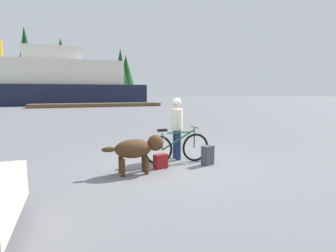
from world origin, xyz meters
TOP-DOWN VIEW (x-y plane):
  - ground_plane at (0.00, 0.00)m, footprint 160.00×160.00m
  - bicycle at (0.17, 0.20)m, footprint 1.76×0.44m
  - person_cyclist at (0.32, 0.59)m, footprint 0.32×0.53m
  - dog at (-0.98, -0.32)m, footprint 1.40×0.49m
  - backpack at (0.84, -0.21)m, footprint 0.33×0.29m
  - handbag_pannier at (-0.37, -0.10)m, footprint 0.35×0.25m
  - dock_pier at (0.43, 26.66)m, footprint 14.85×2.57m
  - ferry_boat at (-7.38, 34.59)m, footprint 29.94×8.70m
  - sailboat_moored at (-5.84, 32.40)m, footprint 6.68×1.87m
  - pine_tree_far_left at (-9.96, 48.98)m, footprint 3.51×3.51m
  - pine_tree_center at (-4.13, 52.60)m, footprint 4.28×4.28m
  - pine_tree_far_right at (7.67, 52.53)m, footprint 3.02×3.02m
  - pine_tree_mid_back at (9.03, 53.68)m, footprint 3.55×3.55m

SIDE VIEW (x-z plane):
  - ground_plane at x=0.00m, z-range 0.00..0.00m
  - handbag_pannier at x=-0.37m, z-range 0.00..0.34m
  - dock_pier at x=0.43m, z-range 0.00..0.40m
  - backpack at x=0.84m, z-range 0.00..0.48m
  - bicycle at x=0.17m, z-range -0.06..0.86m
  - sailboat_moored at x=-5.84m, z-range -3.47..4.47m
  - dog at x=-0.98m, z-range 0.14..1.00m
  - person_cyclist at x=0.32m, z-range 0.16..1.82m
  - ferry_boat at x=-7.38m, z-range -1.27..7.02m
  - pine_tree_mid_back at x=9.03m, z-range 1.39..11.01m
  - pine_tree_far_right at x=7.67m, z-range 1.43..12.27m
  - pine_tree_center at x=-4.13m, z-range 1.58..13.82m
  - pine_tree_far_left at x=-9.96m, z-range 1.70..14.95m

